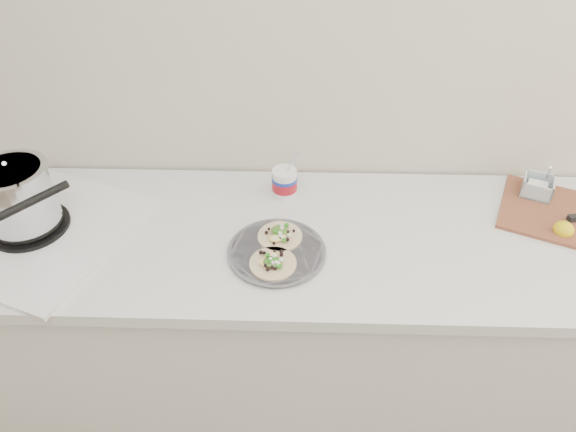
{
  "coord_description": "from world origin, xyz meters",
  "views": [
    {
      "loc": [
        -0.07,
        0.26,
        1.94
      ],
      "look_at": [
        -0.1,
        1.43,
        0.96
      ],
      "focal_mm": 32.0,
      "sensor_mm": 36.0,
      "label": 1
    }
  ],
  "objects_px": {
    "taco_plate": "(277,249)",
    "tub": "(285,180)",
    "stove": "(23,208)",
    "cutboard": "(573,213)"
  },
  "relations": [
    {
      "from": "stove",
      "to": "cutboard",
      "type": "relative_size",
      "value": 1.39
    },
    {
      "from": "cutboard",
      "to": "taco_plate",
      "type": "bearing_deg",
      "value": -144.44
    },
    {
      "from": "stove",
      "to": "tub",
      "type": "relative_size",
      "value": 3.77
    },
    {
      "from": "taco_plate",
      "to": "tub",
      "type": "xyz_separation_m",
      "value": [
        0.02,
        0.28,
        0.05
      ]
    },
    {
      "from": "tub",
      "to": "taco_plate",
      "type": "bearing_deg",
      "value": -93.36
    },
    {
      "from": "stove",
      "to": "tub",
      "type": "xyz_separation_m",
      "value": [
        0.77,
        0.2,
        -0.03
      ]
    },
    {
      "from": "stove",
      "to": "cutboard",
      "type": "height_order",
      "value": "stove"
    },
    {
      "from": "stove",
      "to": "taco_plate",
      "type": "relative_size",
      "value": 2.48
    },
    {
      "from": "tub",
      "to": "stove",
      "type": "bearing_deg",
      "value": -165.13
    },
    {
      "from": "stove",
      "to": "taco_plate",
      "type": "bearing_deg",
      "value": 14.07
    }
  ]
}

